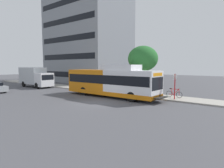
# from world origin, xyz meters

# --- Properties ---
(ground_plane) EXTENTS (120.00, 120.00, 0.00)m
(ground_plane) POSITION_xyz_m (0.00, 8.00, 0.00)
(ground_plane) COLOR #4C4C51
(sidewalk_curb) EXTENTS (3.00, 56.00, 0.14)m
(sidewalk_curb) POSITION_xyz_m (7.00, 6.00, 0.07)
(sidewalk_curb) COLOR #A8A399
(sidewalk_curb) RESTS_ON ground
(transit_bus) EXTENTS (2.58, 12.25, 3.65)m
(transit_bus) POSITION_xyz_m (3.87, 1.13, 1.70)
(transit_bus) COLOR white
(transit_bus) RESTS_ON ground
(bus_stop_sign_pole) EXTENTS (0.10, 0.36, 2.60)m
(bus_stop_sign_pole) POSITION_xyz_m (6.03, -5.43, 1.65)
(bus_stop_sign_pole) COLOR red
(bus_stop_sign_pole) RESTS_ON sidewalk_curb
(bicycle_parked) EXTENTS (0.52, 1.76, 1.02)m
(bicycle_parked) POSITION_xyz_m (7.20, -4.94, 0.56)
(bicycle_parked) COLOR black
(bicycle_parked) RESTS_ON sidewalk_curb
(street_tree_near_stop) EXTENTS (3.61, 3.61, 5.80)m
(street_tree_near_stop) POSITION_xyz_m (7.65, -0.79, 4.39)
(street_tree_near_stop) COLOR #4C3823
(street_tree_near_stop) RESTS_ON sidewalk_curb
(box_truck_background) EXTENTS (2.32, 7.01, 3.25)m
(box_truck_background) POSITION_xyz_m (3.85, 17.30, 1.74)
(box_truck_background) COLOR silver
(box_truck_background) RESTS_ON ground
(apartment_tower_backdrop) EXTENTS (12.04, 17.19, 24.89)m
(apartment_tower_backdrop) POSITION_xyz_m (17.68, 18.99, 12.44)
(apartment_tower_backdrop) COLOR gray
(apartment_tower_backdrop) RESTS_ON ground
(lattice_comm_tower) EXTENTS (1.10, 1.10, 32.50)m
(lattice_comm_tower) POSITION_xyz_m (17.90, 35.14, 10.91)
(lattice_comm_tower) COLOR #B7B7BC
(lattice_comm_tower) RESTS_ON ground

